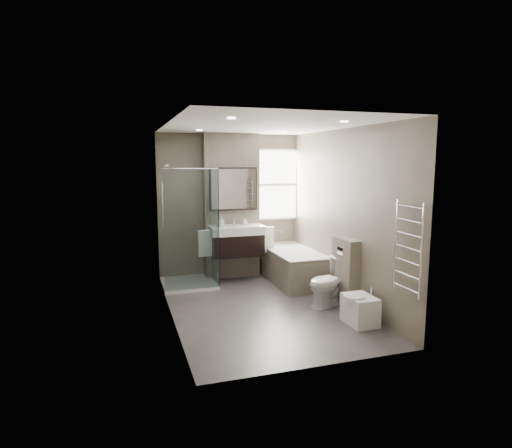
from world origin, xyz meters
name	(u,v)px	position (x,y,z in m)	size (l,w,h in m)	color
room	(262,219)	(0.00, 0.00, 1.30)	(2.70, 3.90, 2.70)	#45413F
vanity_pier	(231,207)	(0.00, 1.77, 1.30)	(1.00, 0.25, 2.60)	#655D50
vanity	(237,240)	(0.00, 1.43, 0.74)	(0.95, 0.47, 0.66)	black
mirror_cabinet	(233,189)	(0.00, 1.61, 1.63)	(0.86, 0.08, 0.76)	black
towel_left	(205,244)	(-0.56, 1.40, 0.72)	(0.24, 0.06, 0.44)	silver
towel_right	(267,240)	(0.56, 1.40, 0.72)	(0.24, 0.06, 0.44)	silver
shower_enclosure	(195,258)	(-0.75, 1.35, 0.49)	(0.90, 0.90, 2.00)	white
bathtub	(292,264)	(0.92, 1.10, 0.32)	(0.75, 1.60, 0.57)	#655D50
window	(276,185)	(0.90, 1.88, 1.68)	(0.98, 0.06, 1.33)	white
toilet	(330,282)	(0.97, -0.22, 0.35)	(0.40, 0.69, 0.71)	white
cistern_box	(345,272)	(1.21, -0.25, 0.50)	(0.19, 0.55, 1.00)	#655D50
bidet	(360,309)	(1.01, -0.99, 0.20)	(0.40, 0.47, 0.49)	white
towel_radiator	(408,248)	(1.25, -1.60, 1.12)	(0.03, 0.49, 1.10)	silver
soap_bottle_a	(222,222)	(-0.27, 1.41, 1.08)	(0.07, 0.08, 0.17)	white
soap_bottle_b	(245,222)	(0.17, 1.47, 1.06)	(0.09, 0.09, 0.12)	white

